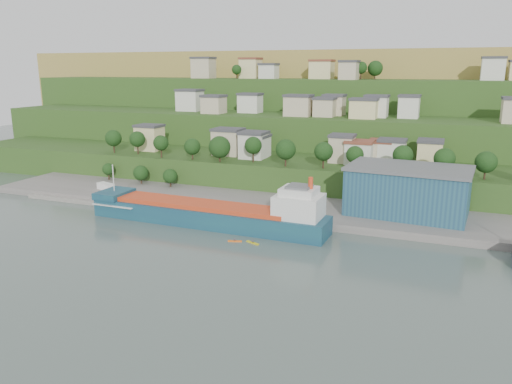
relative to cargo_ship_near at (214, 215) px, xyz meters
The scene contains 10 objects.
ground 12.65m from the cargo_ship_near, 47.46° to the right, with size 500.00×500.00×0.00m, color #465550.
quay 34.18m from the cargo_ship_near, 33.65° to the left, with size 220.00×26.00×4.00m, color slate.
pebble_beach 48.45m from the cargo_ship_near, 164.56° to the left, with size 40.00×18.00×2.40m, color slate.
hillside 159.81m from the cargo_ship_near, 87.00° to the left, with size 360.00×211.07×96.00m.
cargo_ship_near is the anchor object (origin of this frame).
warehouse 51.35m from the cargo_ship_near, 25.40° to the left, with size 32.44×21.45×12.80m.
caravan 48.11m from the cargo_ship_near, 161.54° to the left, with size 6.21×2.59×2.90m, color white.
dinghy 35.62m from the cargo_ship_near, 166.76° to the left, with size 4.24×1.59×0.85m, color silver.
kayak_orange 14.27m from the cargo_ship_near, 43.69° to the right, with size 3.38×1.48×0.84m.
kayak_yellow 17.37m from the cargo_ship_near, 32.64° to the right, with size 3.56×1.99×0.90m.
Camera 1 is at (46.76, -102.15, 39.60)m, focal length 35.00 mm.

